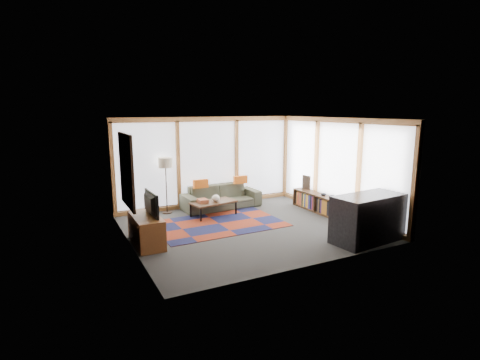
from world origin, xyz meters
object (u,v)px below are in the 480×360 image
coffee_table (213,209)px  bookshelf (319,203)px  sofa (221,197)px  bar_counter (368,218)px  floor_lamp (166,186)px  television (147,204)px  tv_console (146,230)px

coffee_table → bookshelf: 2.93m
sofa → bar_counter: bar_counter is taller
bookshelf → bar_counter: size_ratio=1.24×
sofa → floor_lamp: bearing=170.8°
bar_counter → television: bearing=150.0°
bookshelf → tv_console: tv_console is taller
bookshelf → bar_counter: 2.41m
floor_lamp → bar_counter: (3.23, -4.13, -0.26)m
floor_lamp → television: bearing=-115.0°
coffee_table → tv_console: tv_console is taller
television → sofa: bearing=-54.1°
sofa → television: 3.32m
floor_lamp → bar_counter: bearing=-52.0°
sofa → bookshelf: size_ratio=1.13×
bookshelf → television: (-4.82, -0.40, 0.63)m
sofa → floor_lamp: floor_lamp is taller
floor_lamp → television: (-1.02, -2.20, 0.11)m
coffee_table → bar_counter: (2.20, -3.29, 0.31)m
tv_console → sofa: bearing=37.2°
television → bar_counter: (4.26, -1.93, -0.37)m
sofa → bar_counter: size_ratio=1.40×
coffee_table → bar_counter: bearing=-56.2°
tv_console → floor_lamp: bearing=63.7°
bookshelf → coffee_table: bearing=160.9°
bookshelf → television: 4.88m
bookshelf → television: television is taller
coffee_table → tv_console: (-2.10, -1.33, 0.12)m
bookshelf → floor_lamp: bearing=154.6°
sofa → bookshelf: (2.25, -1.62, -0.08)m
bookshelf → tv_console: (-4.87, -0.37, 0.06)m
sofa → bookshelf: sofa is taller
sofa → bookshelf: bearing=-38.3°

